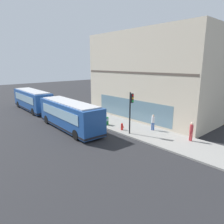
{
  "coord_description": "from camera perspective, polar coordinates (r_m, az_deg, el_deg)",
  "views": [
    {
      "loc": [
        -11.24,
        -16.58,
        7.03
      ],
      "look_at": [
        3.26,
        -0.48,
        1.89
      ],
      "focal_mm": 32.74,
      "sensor_mm": 36.0,
      "label": 1
    }
  ],
  "objects": [
    {
      "name": "city_bus_nearside",
      "position": [
        22.74,
        -11.82,
        -0.88
      ],
      "size": [
        3.01,
        10.15,
        3.07
      ],
      "color": "#1E478C",
      "rests_on": "ground"
    },
    {
      "name": "city_bus_far_down_street",
      "position": [
        33.86,
        -21.33,
        3.11
      ],
      "size": [
        2.92,
        10.13,
        3.07
      ],
      "color": "#1E478C",
      "rests_on": "ground"
    },
    {
      "name": "ground",
      "position": [
        21.22,
        -7.46,
        -6.12
      ],
      "size": [
        120.0,
        120.0,
        0.0
      ],
      "primitive_type": "plane",
      "color": "#262628"
    },
    {
      "name": "fire_hydrant",
      "position": [
        21.79,
        2.81,
        -4.08
      ],
      "size": [
        0.35,
        0.35,
        0.74
      ],
      "color": "red",
      "rests_on": "sidewalk_curb"
    },
    {
      "name": "pedestrian_near_hydrant",
      "position": [
        29.72,
        -10.17,
        1.8
      ],
      "size": [
        0.32,
        0.32,
        1.8
      ],
      "color": "#99994C",
      "rests_on": "sidewalk_curb"
    },
    {
      "name": "traffic_light_near_corner",
      "position": [
        20.01,
        5.32,
        1.86
      ],
      "size": [
        0.32,
        0.49,
        4.19
      ],
      "color": "black",
      "rests_on": "sidewalk_curb"
    },
    {
      "name": "sidewalk_curb",
      "position": [
        24.05,
        1.86,
        -3.48
      ],
      "size": [
        4.27,
        40.0,
        0.15
      ],
      "primitive_type": "cube",
      "color": "gray",
      "rests_on": "ground"
    },
    {
      "name": "building_corner",
      "position": [
        28.18,
        12.06,
        9.84
      ],
      "size": [
        9.3,
        16.54,
        10.92
      ],
      "color": "beige",
      "rests_on": "ground"
    },
    {
      "name": "newspaper_vending_box",
      "position": [
        23.53,
        -1.69,
        -2.52
      ],
      "size": [
        0.44,
        0.42,
        0.9
      ],
      "color": "#197233",
      "rests_on": "sidewalk_curb"
    },
    {
      "name": "pedestrian_by_light_pole",
      "position": [
        19.87,
        21.27,
        -4.76
      ],
      "size": [
        0.32,
        0.32,
        1.76
      ],
      "color": "#B23338",
      "rests_on": "sidewalk_curb"
    },
    {
      "name": "pedestrian_near_building_entrance",
      "position": [
        21.95,
        11.38,
        -2.56
      ],
      "size": [
        0.32,
        0.32,
        1.68
      ],
      "color": "#3359A5",
      "rests_on": "sidewalk_curb"
    }
  ]
}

